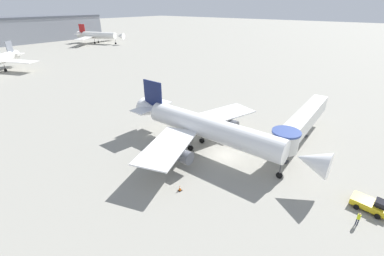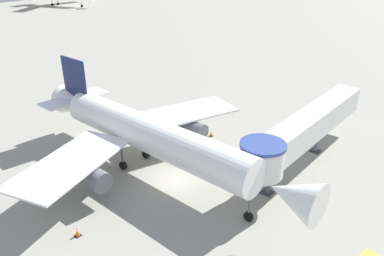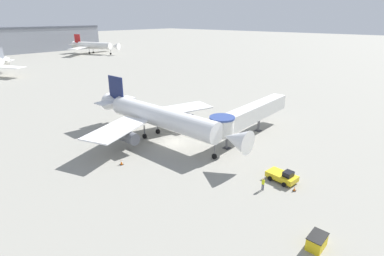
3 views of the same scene
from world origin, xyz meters
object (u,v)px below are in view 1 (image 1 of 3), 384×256
object	(u,v)px
pushback_tug_yellow	(371,204)
background_jet_red_tail	(98,35)
main_airplane	(208,128)
traffic_cone_starboard_wing	(237,127)
ground_crew_marshaller	(358,218)
traffic_cone_port_wing	(180,188)
jet_bridge	(301,123)

from	to	relation	value
pushback_tug_yellow	background_jet_red_tail	distance (m)	166.15
main_airplane	traffic_cone_starboard_wing	bearing A→B (deg)	0.97
ground_crew_marshaller	pushback_tug_yellow	bearing A→B (deg)	77.37
traffic_cone_starboard_wing	ground_crew_marshaller	bearing A→B (deg)	-121.27
traffic_cone_port_wing	background_jet_red_tail	distance (m)	153.09
ground_crew_marshaller	main_airplane	bearing A→B (deg)	173.06
pushback_tug_yellow	traffic_cone_port_wing	distance (m)	23.47
ground_crew_marshaller	background_jet_red_tail	xyz separation A→B (m)	(69.76, 151.53, 3.86)
jet_bridge	ground_crew_marshaller	xyz separation A→B (m)	(-14.09, -11.11, -3.38)
pushback_tug_yellow	ground_crew_marshaller	size ratio (longest dim) A/B	2.44
traffic_cone_starboard_wing	traffic_cone_port_wing	size ratio (longest dim) A/B	0.92
main_airplane	ground_crew_marshaller	world-z (taller)	main_airplane
main_airplane	jet_bridge	world-z (taller)	main_airplane
jet_bridge	ground_crew_marshaller	size ratio (longest dim) A/B	13.43
pushback_tug_yellow	traffic_cone_starboard_wing	world-z (taller)	pushback_tug_yellow
pushback_tug_yellow	ground_crew_marshaller	world-z (taller)	pushback_tug_yellow
traffic_cone_starboard_wing	background_jet_red_tail	distance (m)	140.42
traffic_cone_starboard_wing	ground_crew_marshaller	size ratio (longest dim) A/B	0.45
main_airplane	pushback_tug_yellow	world-z (taller)	main_airplane
pushback_tug_yellow	background_jet_red_tail	world-z (taller)	background_jet_red_tail
main_airplane	background_jet_red_tail	world-z (taller)	background_jet_red_tail
jet_bridge	pushback_tug_yellow	size ratio (longest dim) A/B	5.50
traffic_cone_port_wing	pushback_tug_yellow	bearing A→B (deg)	-60.70
main_airplane	pushback_tug_yellow	xyz separation A→B (m)	(0.71, -23.51, -3.48)
jet_bridge	pushback_tug_yellow	bearing A→B (deg)	-131.37
traffic_cone_port_wing	ground_crew_marshaller	xyz separation A→B (m)	(7.70, -19.56, 0.59)
traffic_cone_port_wing	traffic_cone_starboard_wing	bearing A→B (deg)	8.55
traffic_cone_port_wing	ground_crew_marshaller	bearing A→B (deg)	-68.51
pushback_tug_yellow	traffic_cone_port_wing	xyz separation A→B (m)	(-11.48, 20.46, -0.34)
traffic_cone_starboard_wing	main_airplane	bearing A→B (deg)	-178.99
pushback_tug_yellow	traffic_cone_starboard_wing	distance (m)	25.76
jet_bridge	background_jet_red_tail	world-z (taller)	background_jet_red_tail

